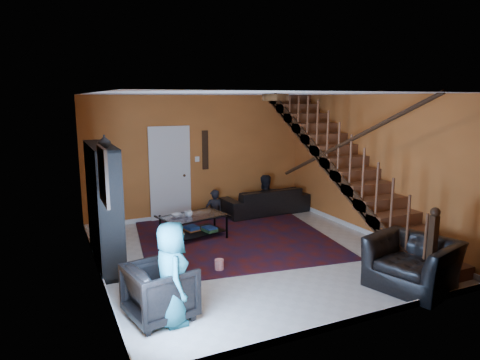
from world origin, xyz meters
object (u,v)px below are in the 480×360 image
object	(u,v)px
armchair_left	(160,291)
armchair_right	(412,263)
sofa	(265,201)
coffee_table	(193,225)
bookshelf	(104,207)

from	to	relation	value
armchair_left	armchair_right	xyz separation A→B (m)	(3.55, -0.66, 0.01)
sofa	armchair_right	bearing A→B (deg)	86.65
coffee_table	armchair_right	bearing A→B (deg)	-57.76
armchair_right	coffee_table	distance (m)	4.09
sofa	armchair_left	bearing A→B (deg)	44.27
armchair_left	coffee_table	size ratio (longest dim) A/B	0.58
bookshelf	sofa	world-z (taller)	bookshelf
sofa	armchair_right	size ratio (longest dim) A/B	1.86
bookshelf	coffee_table	xyz separation A→B (m)	(1.72, 0.61, -0.70)
bookshelf	sofa	distance (m)	4.31
coffee_table	armchair_left	bearing A→B (deg)	-116.08
bookshelf	coffee_table	bearing A→B (deg)	19.43
bookshelf	armchair_right	xyz separation A→B (m)	(3.90, -2.85, -0.60)
sofa	armchair_left	size ratio (longest dim) A/B	2.69
armchair_left	armchair_right	world-z (taller)	armchair_right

